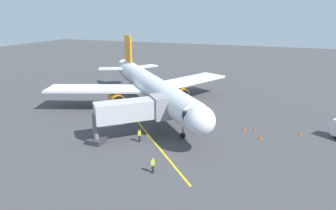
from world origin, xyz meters
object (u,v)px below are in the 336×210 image
(ground_crew_wing_walker, at_px, (139,135))
(safety_cone_wing_starboard, at_px, (255,129))
(airplane, at_px, (151,86))
(jet_bridge, at_px, (138,110))
(ground_crew_marshaller, at_px, (153,165))
(safety_cone_nose_left, at_px, (301,133))
(safety_cone_wing_port, at_px, (244,129))
(safety_cone_nose_right, at_px, (261,138))

(ground_crew_wing_walker, relative_size, safety_cone_wing_starboard, 3.11)
(airplane, bearing_deg, jet_bridge, 106.44)
(jet_bridge, height_order, ground_crew_marshaller, jet_bridge)
(ground_crew_wing_walker, xyz_separation_m, safety_cone_nose_left, (-19.62, -9.68, -0.61))
(jet_bridge, height_order, safety_cone_wing_starboard, jet_bridge)
(airplane, distance_m, safety_cone_wing_port, 17.61)
(ground_crew_wing_walker, height_order, safety_cone_nose_right, ground_crew_wing_walker)
(ground_crew_marshaller, xyz_separation_m, safety_cone_wing_starboard, (-8.94, -15.65, -0.61))
(safety_cone_nose_right, distance_m, safety_cone_wing_starboard, 2.93)
(safety_cone_wing_port, distance_m, safety_cone_wing_starboard, 1.55)
(safety_cone_wing_port, xyz_separation_m, safety_cone_wing_starboard, (-1.50, -0.38, 0.00))
(airplane, bearing_deg, safety_cone_wing_port, 163.92)
(ground_crew_wing_walker, height_order, safety_cone_nose_left, ground_crew_wing_walker)
(safety_cone_nose_right, bearing_deg, ground_crew_wing_walker, 23.36)
(safety_cone_nose_left, bearing_deg, airplane, -8.97)
(jet_bridge, bearing_deg, airplane, -73.56)
(jet_bridge, xyz_separation_m, ground_crew_marshaller, (-5.56, 8.05, -2.88))
(airplane, xyz_separation_m, safety_cone_wing_port, (-16.53, 4.77, -3.73))
(safety_cone_nose_left, bearing_deg, ground_crew_marshaller, 47.53)
(safety_cone_nose_left, xyz_separation_m, safety_cone_nose_right, (5.01, 3.37, 0.00))
(jet_bridge, relative_size, safety_cone_wing_port, 17.84)
(airplane, bearing_deg, ground_crew_wing_walker, 107.94)
(safety_cone_nose_left, distance_m, safety_cone_wing_starboard, 5.97)
(jet_bridge, bearing_deg, ground_crew_wing_walker, 119.01)
(safety_cone_nose_right, distance_m, safety_cone_wing_port, 3.41)
(jet_bridge, height_order, safety_cone_nose_left, jet_bridge)
(airplane, bearing_deg, safety_cone_nose_right, 159.33)
(safety_cone_nose_right, relative_size, safety_cone_wing_starboard, 1.00)
(airplane, distance_m, safety_cone_nose_left, 24.56)
(ground_crew_wing_walker, relative_size, safety_cone_nose_left, 3.11)
(ground_crew_wing_walker, distance_m, safety_cone_nose_left, 21.89)
(jet_bridge, distance_m, safety_cone_nose_left, 22.30)
(ground_crew_wing_walker, relative_size, safety_cone_wing_port, 3.11)
(ground_crew_marshaller, bearing_deg, jet_bridge, -55.37)
(safety_cone_nose_right, bearing_deg, safety_cone_wing_starboard, -71.45)
(ground_crew_wing_walker, xyz_separation_m, safety_cone_wing_port, (-12.17, -8.70, -0.61))
(safety_cone_wing_port, height_order, safety_cone_wing_starboard, same)
(airplane, xyz_separation_m, ground_crew_wing_walker, (-4.36, 13.47, -3.12))
(safety_cone_nose_left, bearing_deg, safety_cone_wing_starboard, 5.75)
(ground_crew_marshaller, relative_size, safety_cone_wing_port, 3.11)
(safety_cone_wing_starboard, bearing_deg, jet_bridge, 27.66)
(jet_bridge, relative_size, safety_cone_nose_right, 17.84)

